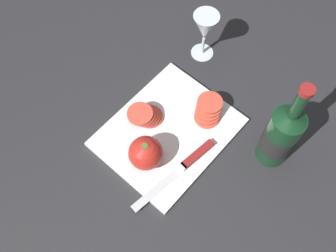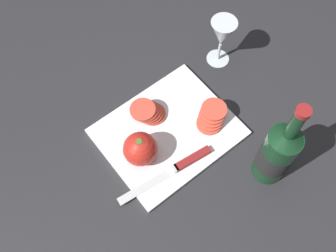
{
  "view_description": "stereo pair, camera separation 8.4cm",
  "coord_description": "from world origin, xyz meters",
  "px_view_note": "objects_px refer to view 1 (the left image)",
  "views": [
    {
      "loc": [
        0.42,
        0.34,
        0.97
      ],
      "look_at": [
        0.06,
        0.02,
        0.04
      ],
      "focal_mm": 42.0,
      "sensor_mm": 36.0,
      "label": 1
    },
    {
      "loc": [
        0.36,
        0.39,
        0.97
      ],
      "look_at": [
        0.06,
        0.02,
        0.04
      ],
      "focal_mm": 42.0,
      "sensor_mm": 36.0,
      "label": 2
    }
  ],
  "objects_px": {
    "wine_glass": "(205,29)",
    "knife": "(190,161)",
    "tomato_slice_stack_near": "(208,110)",
    "tomato_slice_stack_far": "(145,115)",
    "whole_tomato": "(146,153)",
    "wine_bottle": "(281,136)"
  },
  "relations": [
    {
      "from": "tomato_slice_stack_near",
      "to": "tomato_slice_stack_far",
      "type": "xyz_separation_m",
      "value": [
        0.13,
        -0.12,
        0.0
      ]
    },
    {
      "from": "knife",
      "to": "whole_tomato",
      "type": "bearing_deg",
      "value": -44.64
    },
    {
      "from": "whole_tomato",
      "to": "knife",
      "type": "xyz_separation_m",
      "value": [
        -0.07,
        0.09,
        -0.04
      ]
    },
    {
      "from": "knife",
      "to": "wine_glass",
      "type": "bearing_deg",
      "value": -139.14
    },
    {
      "from": "wine_bottle",
      "to": "tomato_slice_stack_near",
      "type": "height_order",
      "value": "wine_bottle"
    },
    {
      "from": "whole_tomato",
      "to": "knife",
      "type": "height_order",
      "value": "whole_tomato"
    },
    {
      "from": "wine_bottle",
      "to": "wine_glass",
      "type": "bearing_deg",
      "value": -111.65
    },
    {
      "from": "tomato_slice_stack_near",
      "to": "tomato_slice_stack_far",
      "type": "relative_size",
      "value": 1.0
    },
    {
      "from": "tomato_slice_stack_far",
      "to": "knife",
      "type": "bearing_deg",
      "value": 84.45
    },
    {
      "from": "wine_bottle",
      "to": "knife",
      "type": "relative_size",
      "value": 1.17
    },
    {
      "from": "wine_glass",
      "to": "tomato_slice_stack_far",
      "type": "height_order",
      "value": "wine_glass"
    },
    {
      "from": "whole_tomato",
      "to": "tomato_slice_stack_near",
      "type": "distance_m",
      "value": 0.22
    },
    {
      "from": "wine_bottle",
      "to": "knife",
      "type": "bearing_deg",
      "value": -40.68
    },
    {
      "from": "tomato_slice_stack_near",
      "to": "tomato_slice_stack_far",
      "type": "height_order",
      "value": "same"
    },
    {
      "from": "wine_glass",
      "to": "whole_tomato",
      "type": "distance_m",
      "value": 0.4
    },
    {
      "from": "wine_glass",
      "to": "knife",
      "type": "relative_size",
      "value": 0.59
    },
    {
      "from": "tomato_slice_stack_far",
      "to": "tomato_slice_stack_near",
      "type": "bearing_deg",
      "value": 136.92
    },
    {
      "from": "wine_bottle",
      "to": "whole_tomato",
      "type": "height_order",
      "value": "wine_bottle"
    },
    {
      "from": "wine_glass",
      "to": "tomato_slice_stack_near",
      "type": "bearing_deg",
      "value": 42.96
    },
    {
      "from": "knife",
      "to": "tomato_slice_stack_near",
      "type": "xyz_separation_m",
      "value": [
        -0.14,
        -0.06,
        0.02
      ]
    },
    {
      "from": "whole_tomato",
      "to": "knife",
      "type": "distance_m",
      "value": 0.12
    },
    {
      "from": "whole_tomato",
      "to": "tomato_slice_stack_far",
      "type": "distance_m",
      "value": 0.12
    }
  ]
}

